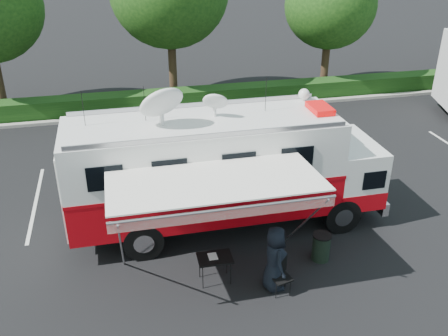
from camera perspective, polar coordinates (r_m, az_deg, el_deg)
The scene contains 9 objects.
ground_plane at distance 17.04m, azimuth 0.38°, elevation -6.46°, with size 120.00×120.00×0.00m, color black.
back_border at distance 27.48m, azimuth -3.69°, elevation 17.62°, with size 60.00×6.14×8.87m.
stall_lines at distance 19.48m, azimuth -3.10°, elevation -1.91°, with size 24.12×5.50×0.01m.
command_truck at distance 15.97m, azimuth 0.10°, elevation -0.19°, with size 10.19×2.80×4.89m.
awning at distance 12.79m, azimuth -0.93°, elevation -2.12°, with size 5.56×2.86×3.36m.
person at distance 14.53m, azimuth 5.62°, elevation -13.34°, with size 0.96×0.62×1.96m, color black.
folding_table at distance 14.19m, azimuth -1.06°, elevation -10.31°, with size 0.98×0.71×0.83m.
folding_chair at distance 14.07m, azimuth 6.42°, elevation -11.66°, with size 0.61×0.64×1.06m.
trash_bin at distance 15.50m, azimuth 11.05°, elevation -8.84°, with size 0.58×0.58×0.87m.
Camera 1 is at (-3.33, -13.87, 9.32)m, focal length 40.00 mm.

